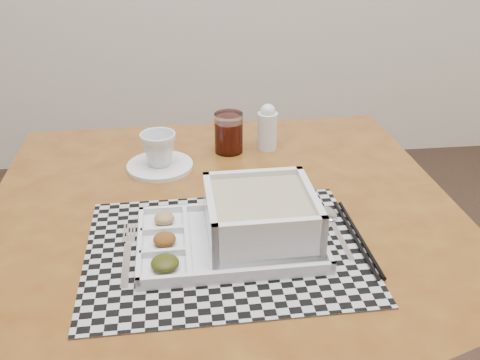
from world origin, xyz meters
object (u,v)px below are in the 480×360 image
at_px(dining_table, 225,243).
at_px(serving_tray, 251,223).
at_px(juice_glass, 229,134).
at_px(creamer_bottle, 267,128).
at_px(cup, 159,149).

xyz_separation_m(dining_table, serving_tray, (0.04, -0.10, 0.11)).
distance_m(juice_glass, creamer_bottle, 0.09).
bearing_deg(creamer_bottle, dining_table, -114.19).
relative_size(serving_tray, juice_glass, 3.36).
relative_size(cup, juice_glass, 0.84).
xyz_separation_m(dining_table, juice_glass, (0.04, 0.28, 0.12)).
xyz_separation_m(serving_tray, creamer_bottle, (0.09, 0.39, 0.02)).
relative_size(dining_table, juice_glass, 9.84).
bearing_deg(dining_table, cup, 121.60).
bearing_deg(serving_tray, dining_table, 110.86).
height_order(dining_table, creamer_bottle, creamer_bottle).
xyz_separation_m(dining_table, creamer_bottle, (0.13, 0.29, 0.13)).
height_order(serving_tray, creamer_bottle, creamer_bottle).
height_order(serving_tray, juice_glass, juice_glass).
height_order(dining_table, cup, cup).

